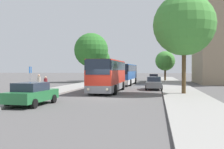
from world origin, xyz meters
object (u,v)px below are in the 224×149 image
Objects in this scene: tree_left_near at (99,59)px; tree_right_near at (165,61)px; bus_middle at (125,74)px; parked_car_right_near at (154,83)px; parked_car_left_curb at (32,93)px; bus_stop_sign at (30,77)px; pedestrian_waiting_near at (46,84)px; pedestrian_waiting_far at (39,83)px; parked_car_right_far at (154,78)px; tree_left_far at (91,50)px; bus_front at (108,75)px; tree_right_mid at (184,25)px.

tree_right_near is (13.94, 1.96, -0.40)m from tree_left_near.
bus_middle is 1.67× the size of tree_left_near.
tree_left_near is (-11.94, 21.77, 3.85)m from parked_car_right_near.
bus_stop_sign is (-2.97, 5.56, 0.97)m from parked_car_left_curb.
pedestrian_waiting_near is at bearing -111.67° from tree_right_near.
parked_car_right_near is at bearing 19.34° from pedestrian_waiting_far.
pedestrian_waiting_near is (-10.28, -26.86, 0.17)m from parked_car_right_far.
tree_left_far is (-1.38, 23.62, 5.16)m from pedestrian_waiting_near.
tree_left_near reaches higher than bus_front.
pedestrian_waiting_far is at bearing -89.80° from tree_left_near.
bus_middle is at bearing -24.14° from pedestrian_waiting_near.
tree_right_mid reaches higher than parked_car_left_curb.
tree_right_near is (10.16, 39.40, 3.45)m from parked_car_left_curb.
bus_stop_sign is at bearing 68.22° from parked_car_right_far.
parked_car_left_curb is at bearing -84.23° from tree_left_near.
parked_car_right_far is (4.41, 9.37, -0.93)m from bus_middle.
bus_front is at bearing -89.63° from bus_middle.
bus_front is 1.07× the size of tree_right_mid.
tree_left_far is at bearing -149.96° from tree_right_near.
tree_right_near reaches higher than parked_car_right_near.
tree_right_mid is (14.91, -28.01, 2.17)m from tree_left_near.
parked_car_right_far is at bearing 80.22° from parked_car_left_curb.
tree_left_far is 1.49× the size of tree_right_near.
parked_car_left_curb is (-3.43, -25.19, -0.93)m from bus_middle.
tree_right_near is (13.98, 8.08, -1.87)m from tree_left_far.
tree_left_far is (-11.97, 15.65, 5.33)m from parked_car_right_near.
pedestrian_waiting_near reaches higher than parked_car_right_near.
tree_left_far reaches higher than tree_left_near.
bus_middle is 20.65m from bus_stop_sign.
pedestrian_waiting_near is (-10.60, -7.97, 0.17)m from parked_car_right_near.
tree_right_mid reaches higher than pedestrian_waiting_far.
pedestrian_waiting_near is 0.27× the size of tree_right_near.
bus_stop_sign reaches higher than parked_car_left_curb.
tree_left_far reaches higher than parked_car_right_near.
tree_right_near is at bearing 30.04° from tree_left_far.
pedestrian_waiting_far is 0.19× the size of tree_right_mid.
pedestrian_waiting_near is 34.27m from tree_right_near.
bus_front reaches higher than pedestrian_waiting_near.
bus_middle is 10.67m from parked_car_right_near.
bus_stop_sign reaches higher than parked_car_right_far.
parked_car_right_far is 26.05m from tree_right_mid.
pedestrian_waiting_far is 0.29× the size of tree_right_near.
bus_front is 27.07m from tree_left_near.
bus_front is 2.50× the size of parked_car_right_far.
bus_stop_sign is (-11.13, -10.10, 0.98)m from parked_car_right_near.
tree_left_near is at bearing 79.49° from pedestrian_waiting_far.
bus_stop_sign is (-6.40, -19.63, 0.04)m from bus_middle.
parked_car_left_curb is 8.07m from pedestrian_waiting_near.
bus_middle is 1.20× the size of tree_right_mid.
tree_right_mid reaches higher than tree_left_far.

